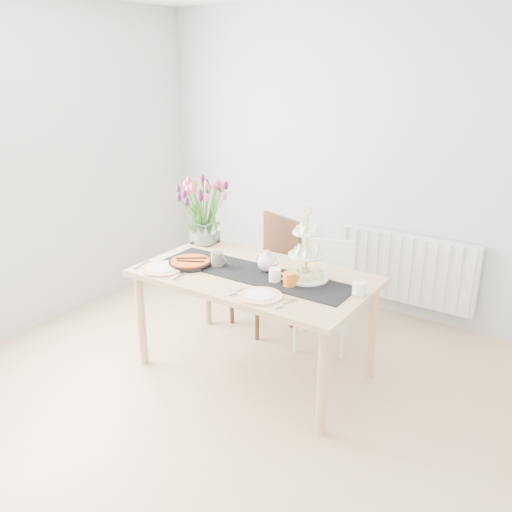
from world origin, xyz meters
The scene contains 16 objects.
room_shell centered at (0.00, 0.00, 1.30)m, with size 4.50×4.50×4.50m.
radiator centered at (0.50, 2.19, 0.45)m, with size 1.20×0.08×0.60m, color white.
dining_table centered at (-0.09, 0.76, 0.67)m, with size 1.60×0.90×0.75m.
chair_brown centered at (-0.40, 1.45, 0.54)m, with size 0.58×0.58×0.92m.
chair_white centered at (0.12, 1.44, 0.47)m, with size 0.51×0.51×0.81m.
table_runner centered at (-0.09, 0.76, 0.75)m, with size 1.40×0.35×0.01m, color black.
tulip_vase centered at (-0.78, 1.08, 1.09)m, with size 0.63×0.63×0.54m.
cake_stand centered at (0.25, 0.87, 0.88)m, with size 0.31×0.31×0.45m.
teapot centered at (-0.03, 0.84, 0.82)m, with size 0.23×0.18×0.15m, color white, non-canonical shape.
cream_jug centered at (0.65, 0.83, 0.79)m, with size 0.09×0.09×0.09m, color white.
tart_tin centered at (-0.56, 0.64, 0.77)m, with size 0.31×0.31×0.04m.
mug_grey centered at (-0.39, 0.73, 0.80)m, with size 0.09×0.09×0.11m, color slate.
mug_white centered at (0.10, 0.71, 0.80)m, with size 0.08×0.08×0.09m, color white.
mug_orange centered at (0.22, 0.70, 0.80)m, with size 0.08×0.08×0.10m, color orange.
plate_left centered at (-0.67, 0.46, 0.76)m, with size 0.30×0.30×0.02m, color white.
plate_right centered at (0.15, 0.46, 0.76)m, with size 0.27×0.27×0.01m, color white.
Camera 1 is at (1.82, -2.09, 2.13)m, focal length 38.00 mm.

